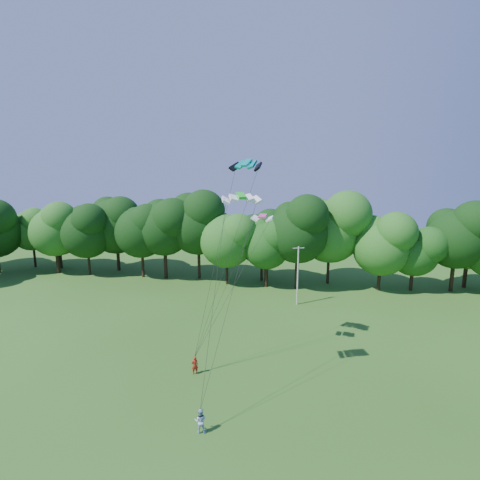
# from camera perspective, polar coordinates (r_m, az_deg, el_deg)

# --- Properties ---
(ground) EXTENTS (160.00, 160.00, 0.00)m
(ground) POSITION_cam_1_polar(r_m,az_deg,el_deg) (24.79, -11.22, -31.33)
(ground) COLOR #2A5015
(ground) RESTS_ON ground
(utility_pole) EXTENTS (1.40, 0.57, 7.29)m
(utility_pole) POSITION_cam_1_polar(r_m,az_deg,el_deg) (46.08, 8.79, -5.27)
(utility_pole) COLOR beige
(utility_pole) RESTS_ON ground
(kite_flyer_left) EXTENTS (0.67, 0.60, 1.53)m
(kite_flyer_left) POSITION_cam_1_polar(r_m,az_deg,el_deg) (32.36, -6.91, -18.40)
(kite_flyer_left) COLOR #AC2416
(kite_flyer_left) RESTS_ON ground
(kite_flyer_right) EXTENTS (0.84, 0.68, 1.61)m
(kite_flyer_right) POSITION_cam_1_polar(r_m,az_deg,el_deg) (26.51, -6.05, -25.68)
(kite_flyer_right) COLOR #ADC4F0
(kite_flyer_right) RESTS_ON ground
(kite_teal) EXTENTS (2.84, 1.92, 0.68)m
(kite_teal) POSITION_cam_1_polar(r_m,az_deg,el_deg) (31.26, 1.01, 11.69)
(kite_teal) COLOR #048D82
(kite_teal) RESTS_ON ground
(kite_green) EXTENTS (2.97, 2.11, 0.45)m
(kite_green) POSITION_cam_1_polar(r_m,az_deg,el_deg) (26.24, 0.17, 6.78)
(kite_green) COLOR #1ECC23
(kite_green) RESTS_ON ground
(kite_pink) EXTENTS (1.91, 1.11, 0.30)m
(kite_pink) POSITION_cam_1_polar(r_m,az_deg,el_deg) (31.15, 3.45, 3.68)
(kite_pink) COLOR #DE3D8E
(kite_pink) RESTS_ON ground
(tree_back_west) EXTENTS (8.25, 8.25, 11.99)m
(tree_back_west) POSITION_cam_1_polar(r_m,az_deg,el_deg) (68.25, -26.08, 2.23)
(tree_back_west) COLOR black
(tree_back_west) RESTS_ON ground
(tree_back_center) EXTENTS (8.20, 8.20, 11.93)m
(tree_back_center) POSITION_cam_1_polar(r_m,az_deg,el_deg) (54.50, 3.37, 1.35)
(tree_back_center) COLOR #332013
(tree_back_center) RESTS_ON ground
(tree_back_east) EXTENTS (7.46, 7.46, 10.85)m
(tree_back_east) POSITION_cam_1_polar(r_m,az_deg,el_deg) (60.17, 31.55, -0.02)
(tree_back_east) COLOR black
(tree_back_east) RESTS_ON ground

